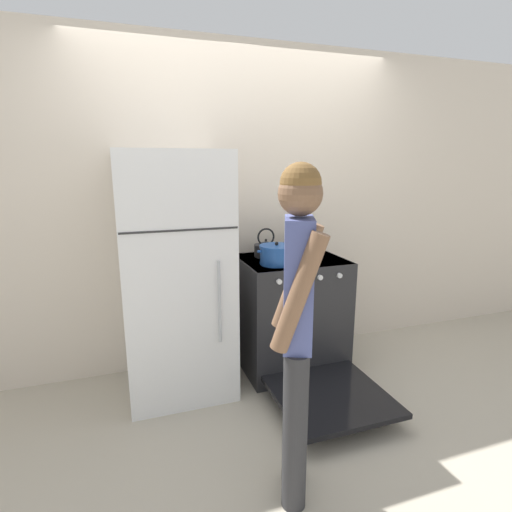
{
  "coord_description": "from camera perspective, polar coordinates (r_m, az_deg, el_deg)",
  "views": [
    {
      "loc": [
        -0.95,
        -3.1,
        1.64
      ],
      "look_at": [
        -0.04,
        -0.47,
        0.99
      ],
      "focal_mm": 28.0,
      "sensor_mm": 36.0,
      "label": 1
    }
  ],
  "objects": [
    {
      "name": "person",
      "position": [
        1.86,
        5.9,
        -9.02
      ],
      "size": [
        0.35,
        0.4,
        1.64
      ],
      "rotation": [
        0.0,
        0.0,
        1.17
      ],
      "color": "#2D2D30",
      "rests_on": "ground_plane"
    },
    {
      "name": "stove_range",
      "position": [
        3.23,
        5.2,
        -8.42
      ],
      "size": [
        0.79,
        1.37,
        0.91
      ],
      "color": "#232326",
      "rests_on": "ground_plane"
    },
    {
      "name": "tea_kettle",
      "position": [
        3.17,
        1.46,
        1.1
      ],
      "size": [
        0.23,
        0.19,
        0.23
      ],
      "color": "black",
      "rests_on": "stove_range"
    },
    {
      "name": "wall_back",
      "position": [
        3.29,
        -2.11,
        6.84
      ],
      "size": [
        10.0,
        0.06,
        2.55
      ],
      "color": "beige",
      "rests_on": "ground_plane"
    },
    {
      "name": "utensil_jar",
      "position": [
        3.32,
        7.28,
        1.4
      ],
      "size": [
        0.08,
        0.09,
        0.25
      ],
      "color": "silver",
      "rests_on": "stove_range"
    },
    {
      "name": "refrigerator",
      "position": [
        2.88,
        -11.41,
        -2.76
      ],
      "size": [
        0.73,
        0.72,
        1.72
      ],
      "color": "white",
      "rests_on": "ground_plane"
    },
    {
      "name": "dutch_oven_pot",
      "position": [
        2.93,
        2.94,
        0.2
      ],
      "size": [
        0.3,
        0.25,
        0.17
      ],
      "color": "#1E4C9E",
      "rests_on": "stove_range"
    },
    {
      "name": "ground_plane",
      "position": [
        3.63,
        -1.8,
        -13.66
      ],
      "size": [
        14.0,
        14.0,
        0.0
      ],
      "primitive_type": "plane",
      "color": "#B2A893"
    }
  ]
}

